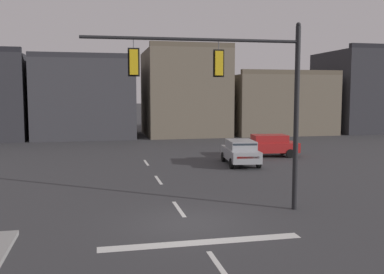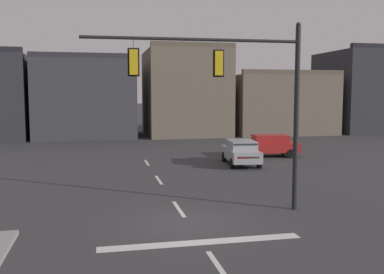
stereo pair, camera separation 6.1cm
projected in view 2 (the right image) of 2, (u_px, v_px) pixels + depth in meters
name	position (u px, v px, depth m)	size (l,w,h in m)	color
ground_plane	(189.00, 224.00, 15.32)	(400.00, 400.00, 0.00)	#353538
stop_bar_paint	(202.00, 242.00, 13.37)	(6.40, 0.50, 0.01)	silver
lane_centreline	(179.00, 209.00, 17.27)	(0.16, 26.40, 0.01)	silver
signal_mast_near_side	(239.00, 85.00, 16.34)	(8.28, 0.53, 7.32)	black
car_lot_nearside	(269.00, 145.00, 31.69)	(4.58, 2.26, 1.61)	#A81E1E
car_lot_middle	(241.00, 152.00, 28.02)	(2.29, 4.59, 1.61)	#9EA0A5
building_row	(191.00, 98.00, 48.94)	(50.94, 12.14, 10.17)	#2D2D33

